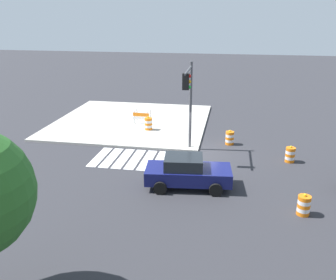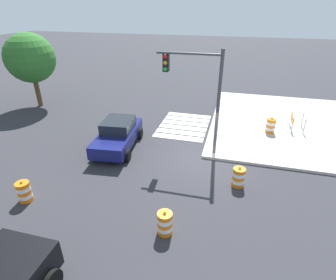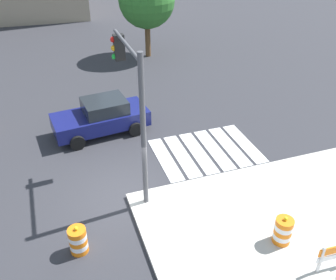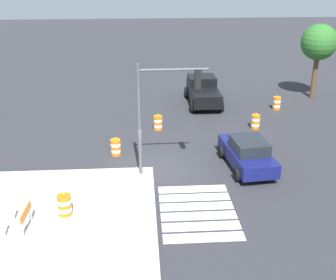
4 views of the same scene
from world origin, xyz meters
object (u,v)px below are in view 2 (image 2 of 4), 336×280
sports_car (118,134)px  traffic_barrel_median_near (24,192)px  traffic_barrel_median_far (165,223)px  traffic_barrel_on_sidewalk (271,126)px  street_tree_streetside_near (30,58)px  construction_barricade (294,121)px  traffic_light_pole (197,84)px  traffic_barrel_crosswalk_end (238,177)px

sports_car → traffic_barrel_median_near: (-5.39, 1.86, -0.36)m
traffic_barrel_median_far → traffic_barrel_on_sidewalk: traffic_barrel_on_sidewalk is taller
traffic_barrel_on_sidewalk → sports_car: bearing=115.0°
traffic_barrel_on_sidewalk → street_tree_streetside_near: (0.89, 17.76, 3.17)m
construction_barricade → traffic_light_pole: size_ratio=0.24×
sports_car → traffic_barrel_median_near: size_ratio=4.38×
construction_barricade → street_tree_streetside_near: size_ratio=0.23×
traffic_barrel_on_sidewalk → street_tree_streetside_near: size_ratio=0.18×
traffic_barrel_median_far → street_tree_streetside_near: street_tree_streetside_near is taller
sports_car → traffic_light_pole: 5.34m
traffic_barrel_on_sidewalk → construction_barricade: 1.75m
sports_car → traffic_barrel_on_sidewalk: size_ratio=4.38×
traffic_barrel_crosswalk_end → traffic_light_pole: bearing=44.8°
traffic_barrel_median_near → traffic_barrel_on_sidewalk: traffic_barrel_on_sidewalk is taller
traffic_barrel_on_sidewalk → traffic_light_pole: 6.47m
traffic_barrel_median_near → traffic_light_pole: bearing=-46.4°
traffic_barrel_median_near → construction_barricade: 15.81m
traffic_barrel_median_near → traffic_barrel_on_sidewalk: 14.09m
traffic_barrel_crosswalk_end → street_tree_streetside_near: bearing=66.6°
traffic_barrel_crosswalk_end → traffic_barrel_on_sidewalk: bearing=-16.7°
traffic_barrel_median_near → traffic_light_pole: size_ratio=0.19×
street_tree_streetside_near → traffic_barrel_on_sidewalk: bearing=-92.9°
sports_car → street_tree_streetside_near: size_ratio=0.79×
traffic_barrel_median_far → traffic_barrel_crosswalk_end: bearing=-34.6°
traffic_light_pole → traffic_barrel_median_near: bearing=133.6°
traffic_barrel_crosswalk_end → sports_car: bearing=73.6°
sports_car → traffic_barrel_on_sidewalk: (4.02, -8.62, -0.21)m
traffic_barrel_median_near → construction_barricade: (10.31, -11.98, 0.27)m
sports_car → construction_barricade: bearing=-64.1°
sports_car → traffic_light_pole: bearing=-83.3°
traffic_barrel_on_sidewalk → street_tree_streetside_near: 18.07m
street_tree_streetside_near → traffic_light_pole: bearing=-108.1°
traffic_barrel_median_near → traffic_barrel_crosswalk_end: bearing=-68.7°
sports_car → traffic_barrel_on_sidewalk: bearing=-65.0°
traffic_barrel_on_sidewalk → street_tree_streetside_near: bearing=87.1°
sports_car → street_tree_streetside_near: street_tree_streetside_near is taller
traffic_barrel_median_far → traffic_barrel_on_sidewalk: bearing=-24.0°
traffic_barrel_crosswalk_end → traffic_light_pole: size_ratio=0.19×
traffic_light_pole → street_tree_streetside_near: size_ratio=0.97×
traffic_barrel_median_near → traffic_barrel_median_far: bearing=-92.0°
sports_car → traffic_barrel_crosswalk_end: bearing=-106.4°
traffic_barrel_crosswalk_end → traffic_barrel_median_far: same height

